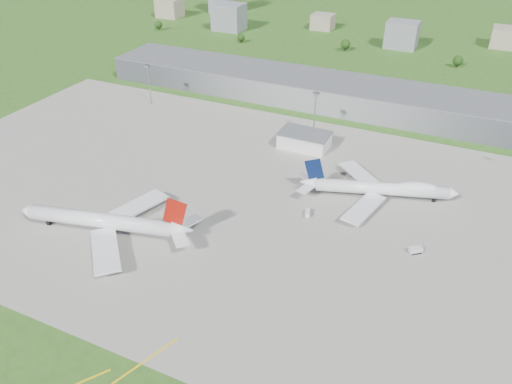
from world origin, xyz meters
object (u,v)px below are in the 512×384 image
at_px(airliner_red_twin, 107,222).
at_px(van_white_far, 416,250).
at_px(airliner_blue_quad, 382,189).
at_px(van_white_near, 307,213).
at_px(tug_yellow, 106,251).

bearing_deg(airliner_red_twin, van_white_far, -174.32).
xyz_separation_m(airliner_blue_quad, van_white_near, (-25.48, -26.91, -3.95)).
xyz_separation_m(airliner_red_twin, tug_yellow, (7.38, -11.22, -4.61)).
xyz_separation_m(tug_yellow, van_white_near, (62.38, 57.42, 0.27)).
relative_size(van_white_near, van_white_far, 0.91).
height_order(tug_yellow, van_white_near, van_white_near).
relative_size(airliner_blue_quad, tug_yellow, 16.69).
relative_size(tug_yellow, van_white_near, 0.83).
bearing_deg(airliner_red_twin, van_white_near, -159.67).
bearing_deg(airliner_red_twin, tug_yellow, 110.14).
bearing_deg(airliner_blue_quad, van_white_near, -150.98).
height_order(airliner_red_twin, airliner_blue_quad, airliner_red_twin).
relative_size(airliner_red_twin, van_white_near, 15.06).
xyz_separation_m(airliner_red_twin, van_white_near, (69.76, 46.20, -4.35)).
height_order(airliner_blue_quad, tug_yellow, airliner_blue_quad).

